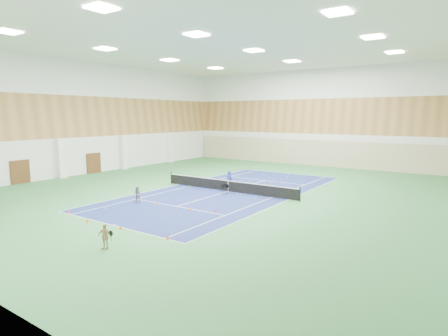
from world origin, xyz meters
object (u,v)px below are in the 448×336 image
at_px(tennis_net, 228,185).
at_px(child_court, 138,195).
at_px(ball_cart, 225,189).
at_px(coach, 229,180).
at_px(child_apron, 105,236).

relative_size(tennis_net, child_court, 10.57).
bearing_deg(ball_cart, coach, 102.53).
xyz_separation_m(tennis_net, ball_cart, (0.40, -1.07, -0.15)).
height_order(tennis_net, child_apron, child_apron).
bearing_deg(coach, child_apron, 101.36).
distance_m(tennis_net, child_court, 7.78).
distance_m(coach, child_apron, 15.47).
bearing_deg(tennis_net, coach, 115.60).
bearing_deg(ball_cart, child_apron, -89.68).
relative_size(tennis_net, child_apron, 10.55).
relative_size(coach, child_court, 1.37).
bearing_deg(child_court, tennis_net, 50.60).
xyz_separation_m(tennis_net, child_court, (-3.13, -7.12, 0.06)).
bearing_deg(child_apron, child_court, 111.59).
xyz_separation_m(coach, child_apron, (3.07, -15.16, -0.22)).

